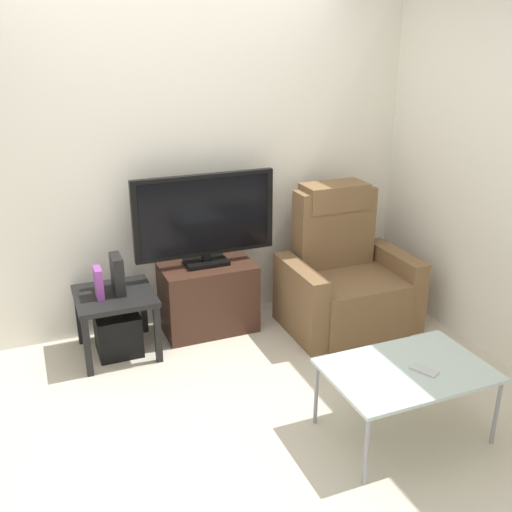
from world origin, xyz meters
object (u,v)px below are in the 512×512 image
Objects in this scene: tv_stand at (208,297)px; coffee_table at (407,373)px; game_console at (117,274)px; book_upright at (99,283)px; cell_phone at (424,370)px; recliner_armchair at (344,278)px; subwoofer_box at (118,333)px; side_table at (115,303)px; television at (205,218)px.

tv_stand reaches higher than coffee_table.
book_upright is at bearing -167.47° from game_console.
coffee_table is 6.00× the size of cell_phone.
recliner_armchair is 1.41m from coffee_table.
game_console is (-0.68, -0.08, 0.33)m from tv_stand.
subwoofer_box is at bearing 105.78° from cell_phone.
game_console reaches higher than side_table.
cell_phone is at bearing -48.30° from subwoofer_box.
television is 4.94× the size of book_upright.
book_upright is (-0.10, -0.02, 0.42)m from subwoofer_box.
television is 0.98× the size of recliner_armchair.
side_table is at bearing -170.95° from television.
recliner_armchair is at bearing -6.22° from subwoofer_box.
tv_stand is at bearing -90.00° from television.
recliner_armchair reaches higher than subwoofer_box.
television reaches higher than book_upright.
game_console reaches higher than tv_stand.
side_table is at bearing 178.20° from recliner_armchair.
book_upright reaches higher than tv_stand.
game_console is at bearing 104.89° from cell_phone.
game_console is at bearing -171.31° from television.
television reaches higher than game_console.
book_upright is 0.79× the size of game_console.
subwoofer_box is (-1.74, 0.19, -0.22)m from recliner_armchair.
game_console is (0.04, 0.01, 0.21)m from side_table.
tv_stand is 3.25× the size of book_upright.
recliner_armchair is (1.03, -0.28, 0.10)m from tv_stand.
subwoofer_box is (-0.71, -0.11, -0.75)m from television.
recliner_armchair is 1.44m from cell_phone.
side_table is 0.60× the size of coffee_table.
subwoofer_box is at bearing 11.31° from book_upright.
subwoofer_box is (-0.71, -0.09, -0.12)m from tv_stand.
tv_stand reaches higher than subwoofer_box.
subwoofer_box is 2.06m from coffee_table.
coffee_table is (0.64, -1.65, -0.50)m from television.
subwoofer_box is at bearing -71.57° from side_table.
recliner_armchair is 1.20× the size of coffee_table.
recliner_armchair reaches higher than tv_stand.
television is at bearing 111.11° from coffee_table.
tv_stand is at bearing 8.02° from book_upright.
game_console reaches higher than subwoofer_box.
television is at bearing 86.57° from cell_phone.
game_console is 2.13m from cell_phone.
book_upright is at bearing 108.08° from cell_phone.
coffee_table is at bearing -68.89° from television.
coffee_table is (0.64, -1.64, 0.13)m from tv_stand.
side_table reaches higher than coffee_table.
coffee_table is at bearing -48.74° from side_table.
side_table is 0.24m from subwoofer_box.
tv_stand is 1.07m from recliner_armchair.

